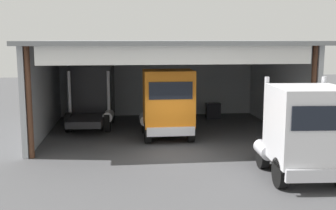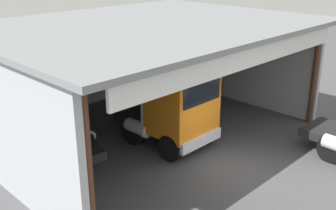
{
  "view_description": "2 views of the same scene",
  "coord_description": "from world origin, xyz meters",
  "px_view_note": "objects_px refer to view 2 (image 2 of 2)",
  "views": [
    {
      "loc": [
        -2.35,
        -17.77,
        5.11
      ],
      "look_at": [
        0.0,
        3.51,
        1.7
      ],
      "focal_mm": 44.0,
      "sensor_mm": 36.0,
      "label": 1
    },
    {
      "loc": [
        -11.5,
        -7.81,
        7.73
      ],
      "look_at": [
        0.0,
        3.51,
        1.7
      ],
      "focal_mm": 43.59,
      "sensor_mm": 36.0,
      "label": 2
    }
  ],
  "objects_px": {
    "oil_drum": "(148,86)",
    "tool_cart": "(151,89)",
    "truck_black_center_left_bay": "(40,107)",
    "truck_orange_center_right_bay": "(177,105)"
  },
  "relations": [
    {
      "from": "truck_orange_center_right_bay",
      "to": "tool_cart",
      "type": "relative_size",
      "value": 4.54
    },
    {
      "from": "truck_black_center_left_bay",
      "to": "truck_orange_center_right_bay",
      "type": "height_order",
      "value": "truck_orange_center_right_bay"
    },
    {
      "from": "truck_orange_center_right_bay",
      "to": "tool_cart",
      "type": "bearing_deg",
      "value": -124.2
    },
    {
      "from": "truck_orange_center_right_bay",
      "to": "truck_black_center_left_bay",
      "type": "bearing_deg",
      "value": -43.17
    },
    {
      "from": "oil_drum",
      "to": "tool_cart",
      "type": "bearing_deg",
      "value": -119.08
    },
    {
      "from": "truck_black_center_left_bay",
      "to": "oil_drum",
      "type": "height_order",
      "value": "truck_black_center_left_bay"
    },
    {
      "from": "truck_black_center_left_bay",
      "to": "truck_orange_center_right_bay",
      "type": "relative_size",
      "value": 1.14
    },
    {
      "from": "oil_drum",
      "to": "truck_black_center_left_bay",
      "type": "bearing_deg",
      "value": -164.55
    },
    {
      "from": "truck_orange_center_right_bay",
      "to": "tool_cart",
      "type": "height_order",
      "value": "truck_orange_center_right_bay"
    },
    {
      "from": "truck_black_center_left_bay",
      "to": "tool_cart",
      "type": "xyz_separation_m",
      "value": [
        7.69,
        1.61,
        -1.38
      ]
    }
  ]
}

